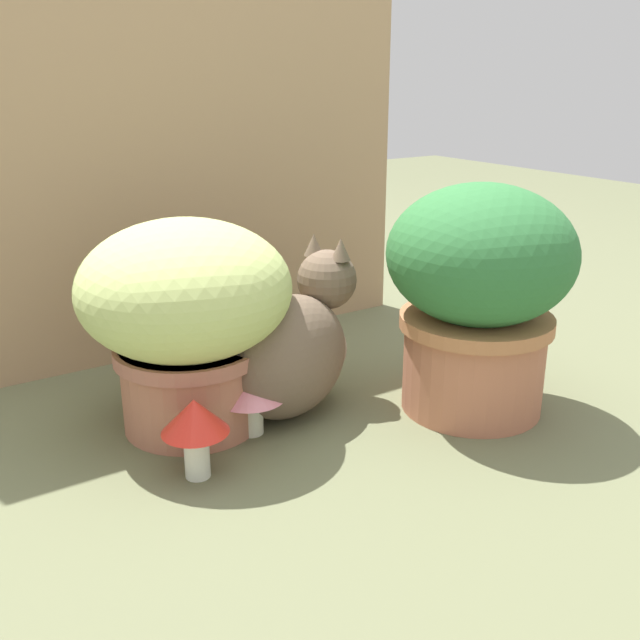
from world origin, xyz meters
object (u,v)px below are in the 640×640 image
object	(u,v)px
leafy_planter	(478,289)
mushroom_ornament_red	(195,422)
mushroom_ornament_pink	(250,387)
grass_planter	(186,312)
cat	(295,347)

from	to	relation	value
leafy_planter	mushroom_ornament_red	xyz separation A→B (m)	(-0.52, 0.05, -0.13)
leafy_planter	mushroom_ornament_pink	distance (m)	0.43
grass_planter	cat	xyz separation A→B (m)	(0.18, -0.05, -0.08)
mushroom_ornament_pink	mushroom_ornament_red	xyz separation A→B (m)	(-0.14, -0.08, 0.01)
mushroom_ornament_pink	mushroom_ornament_red	size ratio (longest dim) A/B	0.94
grass_planter	cat	bearing A→B (deg)	-15.60
grass_planter	leafy_planter	world-z (taller)	leafy_planter
cat	mushroom_ornament_pink	bearing A→B (deg)	-162.09
cat	mushroom_ornament_pink	world-z (taller)	cat
cat	mushroom_ornament_red	xyz separation A→B (m)	(-0.25, -0.12, -0.03)
cat	mushroom_ornament_pink	size ratio (longest dim) A/B	3.22
cat	mushroom_ornament_pink	distance (m)	0.12
leafy_planter	cat	distance (m)	0.34
grass_planter	cat	distance (m)	0.21
grass_planter	mushroom_ornament_red	xyz separation A→B (m)	(-0.07, -0.17, -0.11)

